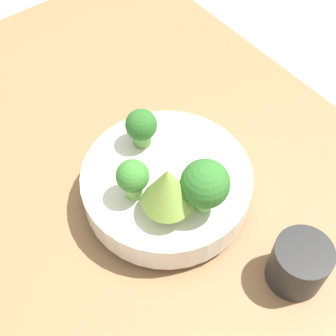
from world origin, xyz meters
name	(u,v)px	position (x,y,z in m)	size (l,w,h in m)	color
ground_plane	(177,202)	(0.00, 0.00, 0.00)	(6.00, 6.00, 0.00)	#ADA89E
table	(178,197)	(0.00, 0.00, 0.02)	(1.17, 0.70, 0.03)	olive
bowl	(168,186)	(0.00, -0.02, 0.07)	(0.26, 0.26, 0.07)	silver
broccoli_floret_left	(141,127)	(-0.07, -0.02, 0.14)	(0.05, 0.05, 0.06)	#609347
romanesco_piece_near	(167,188)	(0.05, -0.06, 0.16)	(0.07, 0.07, 0.10)	#609347
broccoli_floret_right	(205,185)	(0.07, -0.02, 0.15)	(0.07, 0.07, 0.09)	#7AB256
broccoli_floret_front	(132,177)	(0.00, -0.08, 0.14)	(0.05, 0.05, 0.07)	#7AB256
cup	(299,264)	(0.21, 0.04, 0.07)	(0.08, 0.08, 0.08)	black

